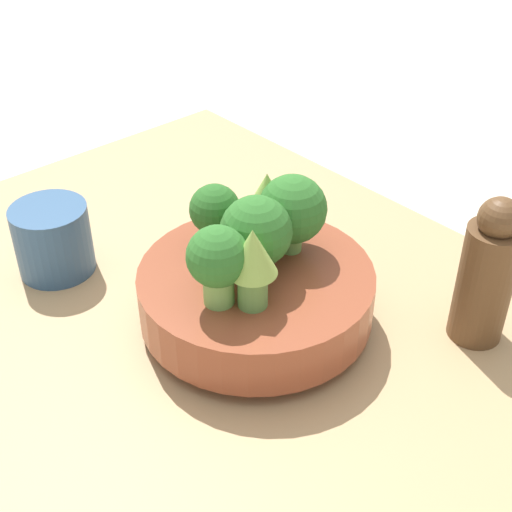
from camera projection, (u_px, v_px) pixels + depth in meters
The scene contains 11 objects.
ground_plane at pixel (253, 388), 0.74m from camera, with size 6.00×6.00×0.00m, color beige.
table at pixel (253, 372), 0.73m from camera, with size 1.01×0.69×0.05m.
bowl at pixel (256, 294), 0.73m from camera, with size 0.24×0.24×0.07m.
broccoli_floret_center at pixel (256, 232), 0.69m from camera, with size 0.07×0.07×0.08m.
broccoli_floret_back at pixel (218, 260), 0.65m from camera, with size 0.06×0.06×0.08m.
broccoli_floret_right at pixel (215, 212), 0.73m from camera, with size 0.05×0.05×0.07m.
romanesco_piece_near at pixel (267, 202), 0.73m from camera, with size 0.06×0.06×0.08m.
broccoli_floret_front at pixel (292, 210), 0.72m from camera, with size 0.07×0.07×0.09m.
romanesco_piece_far at pixel (258, 262), 0.65m from camera, with size 0.05×0.05×0.08m.
cup at pixel (53, 239), 0.81m from camera, with size 0.09×0.09×0.08m.
pepper_mill at pixel (487, 275), 0.70m from camera, with size 0.06×0.06×0.16m.
Camera 1 is at (-0.39, 0.35, 0.54)m, focal length 50.00 mm.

